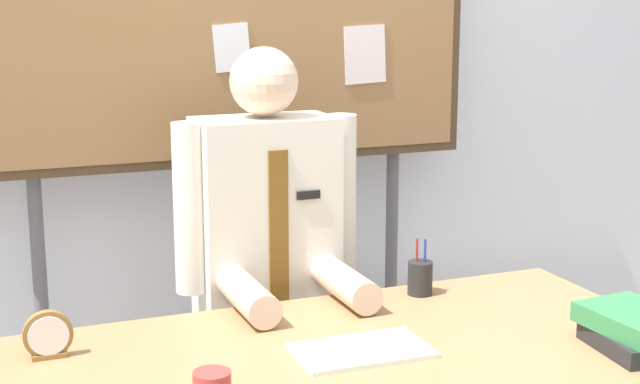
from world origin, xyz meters
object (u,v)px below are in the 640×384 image
Objects in this scene: person at (268,303)px; desk_clock at (48,337)px; pen_holder at (420,278)px; open_notebook at (362,351)px.

desk_clock is (-0.66, -0.37, 0.12)m from person.
person reaches higher than pen_holder.
person reaches higher than desk_clock.
person is at bearing 29.04° from desk_clock.
open_notebook is at bearing -134.72° from pen_holder.
person is at bearing 92.26° from open_notebook.
open_notebook is at bearing -19.75° from desk_clock.
person is 4.45× the size of open_notebook.
open_notebook is 2.77× the size of desk_clock.
pen_holder is (0.33, 0.34, 0.04)m from open_notebook.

